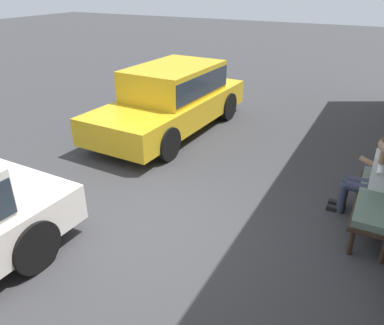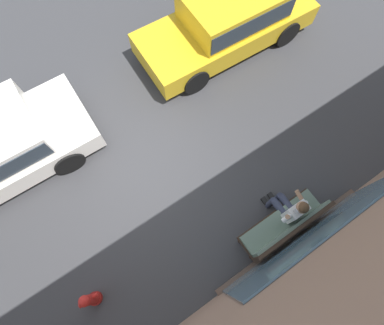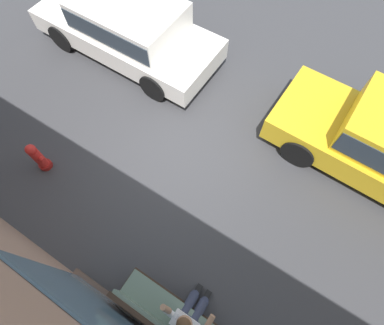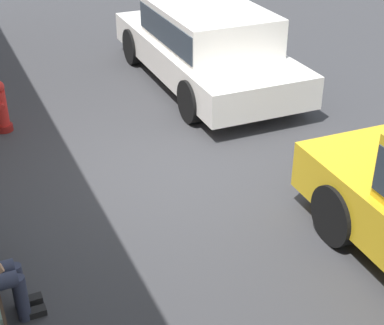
% 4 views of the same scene
% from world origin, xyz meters
% --- Properties ---
extents(ground_plane, '(60.00, 60.00, 0.00)m').
position_xyz_m(ground_plane, '(0.00, 0.00, 0.00)').
color(ground_plane, '#38383A').
extents(building_facade, '(18.00, 0.51, 5.12)m').
position_xyz_m(building_facade, '(-0.01, 3.40, 2.55)').
color(building_facade, '#93705B').
rests_on(building_facade, ground_plane).
extents(bench, '(1.80, 0.55, 0.99)m').
position_xyz_m(bench, '(-1.72, 2.90, 0.56)').
color(bench, '#332319').
rests_on(bench, ground_plane).
extents(person_on_phone, '(0.73, 0.74, 1.33)m').
position_xyz_m(person_on_phone, '(-1.97, 2.67, 0.70)').
color(person_on_phone, '#2D3347').
rests_on(person_on_phone, ground_plane).
extents(parked_car_near, '(4.58, 1.98, 1.51)m').
position_xyz_m(parked_car_near, '(-3.76, -1.77, 0.83)').
color(parked_car_near, gold).
rests_on(parked_car_near, ground_plane).
extents(fire_hydrant, '(0.38, 0.26, 0.81)m').
position_xyz_m(fire_hydrant, '(2.09, 1.91, 0.39)').
color(fire_hydrant, maroon).
rests_on(fire_hydrant, ground_plane).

